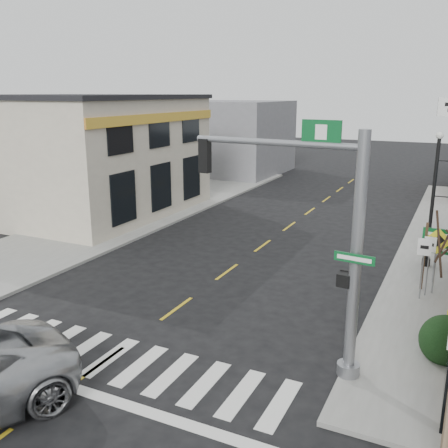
% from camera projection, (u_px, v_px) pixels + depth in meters
% --- Properties ---
extents(ground, '(140.00, 140.00, 0.00)m').
position_uv_depth(ground, '(101.00, 364.00, 13.54)').
color(ground, black).
rests_on(ground, ground).
extents(sidewalk_left, '(6.00, 38.00, 0.13)m').
position_uv_depth(sidewalk_left, '(123.00, 220.00, 28.62)').
color(sidewalk_left, gray).
rests_on(sidewalk_left, ground).
extents(center_line, '(0.12, 56.00, 0.01)m').
position_uv_depth(center_line, '(227.00, 272.00, 20.50)').
color(center_line, gold).
rests_on(center_line, ground).
extents(crosswalk, '(11.00, 2.20, 0.01)m').
position_uv_depth(crosswalk, '(110.00, 357.00, 13.89)').
color(crosswalk, silver).
rests_on(crosswalk, ground).
extents(left_building, '(12.00, 12.00, 6.80)m').
position_uv_depth(left_building, '(77.00, 156.00, 30.32)').
color(left_building, beige).
rests_on(left_building, ground).
extents(bldg_distant_left, '(9.00, 10.00, 6.40)m').
position_uv_depth(bldg_distant_left, '(231.00, 137.00, 45.20)').
color(bldg_distant_left, slate).
rests_on(bldg_distant_left, ground).
extents(traffic_signal_pole, '(5.05, 0.39, 6.40)m').
position_uv_depth(traffic_signal_pole, '(326.00, 228.00, 12.16)').
color(traffic_signal_pole, gray).
rests_on(traffic_signal_pole, sidewalk_right).
extents(guide_sign, '(1.44, 0.13, 2.53)m').
position_uv_depth(guide_sign, '(443.00, 249.00, 17.69)').
color(guide_sign, '#463220').
rests_on(guide_sign, sidewalk_right).
extents(ped_crossing_sign, '(0.95, 0.07, 2.45)m').
position_uv_depth(ped_crossing_sign, '(437.00, 248.00, 17.55)').
color(ped_crossing_sign, gray).
rests_on(ped_crossing_sign, sidewalk_right).
extents(lamp_post, '(0.72, 0.56, 5.52)m').
position_uv_depth(lamp_post, '(435.00, 190.00, 20.02)').
color(lamp_post, black).
rests_on(lamp_post, sidewalk_right).
extents(shrub_front, '(1.39, 1.39, 1.04)m').
position_uv_depth(shrub_front, '(446.00, 341.00, 13.47)').
color(shrub_front, '#1B3815').
rests_on(shrub_front, sidewalk_right).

